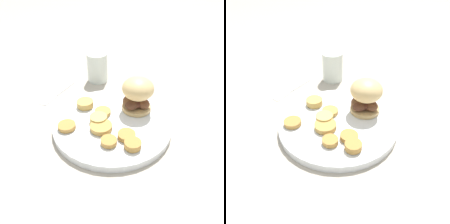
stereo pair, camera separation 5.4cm
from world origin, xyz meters
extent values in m
plane|color=#B2A899|center=(0.00, 0.00, 0.00)|extent=(4.00, 4.00, 0.00)
cylinder|color=white|center=(0.00, 0.00, 0.01)|extent=(0.30, 0.30, 0.02)
torus|color=white|center=(0.00, 0.00, 0.02)|extent=(0.30, 0.30, 0.01)
cylinder|color=tan|center=(-0.08, 0.01, 0.03)|extent=(0.08, 0.08, 0.01)
ellipsoid|color=#4C281E|center=(-0.08, 0.01, 0.04)|extent=(0.04, 0.04, 0.02)
ellipsoid|color=#563323|center=(-0.06, 0.01, 0.04)|extent=(0.04, 0.03, 0.02)
ellipsoid|color=brown|center=(-0.10, -0.01, 0.04)|extent=(0.04, 0.04, 0.02)
ellipsoid|color=brown|center=(-0.07, -0.01, 0.04)|extent=(0.06, 0.06, 0.02)
ellipsoid|color=brown|center=(-0.09, 0.02, 0.04)|extent=(0.05, 0.05, 0.02)
ellipsoid|color=#E5C17F|center=(-0.08, 0.01, 0.08)|extent=(0.08, 0.08, 0.06)
cylinder|color=#DBB766|center=(0.03, -0.02, 0.03)|extent=(0.04, 0.04, 0.02)
cylinder|color=#BC8942|center=(0.10, -0.05, 0.03)|extent=(0.04, 0.04, 0.01)
cylinder|color=#BC8942|center=(0.06, 0.06, 0.03)|extent=(0.04, 0.04, 0.01)
cylinder|color=tan|center=(0.01, -0.09, 0.03)|extent=(0.04, 0.04, 0.02)
cylinder|color=tan|center=(0.04, 0.01, 0.03)|extent=(0.05, 0.05, 0.01)
cylinder|color=tan|center=(0.00, -0.04, 0.03)|extent=(0.04, 0.04, 0.01)
cylinder|color=#BC8942|center=(0.02, 0.07, 0.03)|extent=(0.04, 0.04, 0.01)
cylinder|color=#BC8942|center=(0.03, 0.10, 0.03)|extent=(0.04, 0.04, 0.02)
cube|color=silver|center=(-0.01, -0.24, 0.00)|extent=(0.10, 0.05, 0.00)
cube|color=silver|center=(0.06, -0.22, 0.00)|extent=(0.06, 0.04, 0.00)
cylinder|color=silver|center=(-0.13, -0.21, 0.05)|extent=(0.07, 0.07, 0.10)
camera|label=1|loc=(0.29, 0.32, 0.37)|focal=35.00mm
camera|label=2|loc=(0.25, 0.35, 0.37)|focal=35.00mm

